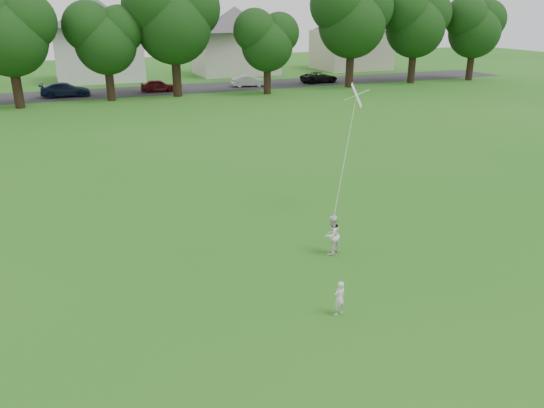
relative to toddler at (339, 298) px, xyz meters
name	(u,v)px	position (x,y,z in m)	size (l,w,h in m)	color
ground	(281,310)	(-1.34, 0.76, -0.49)	(160.00, 160.00, 0.00)	#1E6316
street	(111,93)	(-1.34, 42.76, -0.49)	(90.00, 7.00, 0.01)	#2D2D30
toddler	(339,298)	(0.00, 0.00, 0.00)	(0.36, 0.24, 0.99)	silver
older_boy	(332,235)	(1.56, 3.38, 0.18)	(0.66, 0.51, 1.35)	white
kite	(345,157)	(2.78, 4.86, 2.32)	(1.65, 1.99, 5.33)	white
tree_row	(144,21)	(1.49, 37.43, 6.08)	(82.50, 8.43, 10.96)	black
parked_cars	(73,90)	(-4.72, 41.76, 0.11)	(54.84, 2.41, 1.26)	black
house_row	(106,35)	(-0.32, 52.76, 4.32)	(76.14, 13.45, 10.55)	silver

